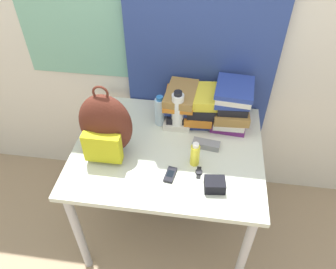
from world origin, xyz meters
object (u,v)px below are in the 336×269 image
(backpack, at_px, (105,127))
(cell_phone, at_px, (170,175))
(sunscreen_bottle, at_px, (195,155))
(book_stack_left, at_px, (180,104))
(sunglasses_case, at_px, (206,144))
(camera_pouch, at_px, (215,185))
(book_stack_center, at_px, (200,106))
(water_bottle, at_px, (160,111))
(wristwatch, at_px, (199,172))
(book_stack_right, at_px, (231,105))
(sports_bottle, at_px, (178,112))

(backpack, bearing_deg, cell_phone, -19.89)
(sunscreen_bottle, bearing_deg, book_stack_left, 108.08)
(book_stack_left, relative_size, sunglasses_case, 1.81)
(camera_pouch, bearing_deg, book_stack_left, 113.80)
(book_stack_center, bearing_deg, book_stack_left, -179.35)
(book_stack_left, bearing_deg, sunscreen_bottle, -71.92)
(backpack, relative_size, sunscreen_bottle, 2.93)
(book_stack_center, relative_size, water_bottle, 1.33)
(book_stack_left, xyz_separation_m, camera_pouch, (0.23, -0.53, -0.07))
(book_stack_left, xyz_separation_m, water_bottle, (-0.11, -0.07, -0.01))
(sunglasses_case, bearing_deg, wristwatch, -97.56)
(backpack, distance_m, book_stack_left, 0.50)
(water_bottle, bearing_deg, book_stack_center, 17.14)
(camera_pouch, distance_m, wristwatch, 0.13)
(sunglasses_case, bearing_deg, book_stack_center, 102.56)
(book_stack_right, height_order, sunscreen_bottle, book_stack_right)
(sports_bottle, xyz_separation_m, sunglasses_case, (0.18, -0.13, -0.11))
(book_stack_left, height_order, sunglasses_case, book_stack_left)
(sunglasses_case, bearing_deg, backpack, -168.49)
(camera_pouch, bearing_deg, sports_bottle, 119.01)
(camera_pouch, relative_size, wristwatch, 1.36)
(book_stack_left, distance_m, wristwatch, 0.47)
(water_bottle, bearing_deg, sports_bottle, -16.02)
(cell_phone, relative_size, sunglasses_case, 0.67)
(sports_bottle, relative_size, camera_pouch, 2.41)
(book_stack_right, distance_m, camera_pouch, 0.54)
(book_stack_center, distance_m, water_bottle, 0.24)
(sports_bottle, height_order, sunscreen_bottle, sports_bottle)
(book_stack_center, bearing_deg, sports_bottle, -140.66)
(sunscreen_bottle, distance_m, cell_phone, 0.17)
(camera_pouch, bearing_deg, cell_phone, 167.03)
(book_stack_right, distance_m, water_bottle, 0.42)
(sunscreen_bottle, relative_size, sunglasses_case, 0.93)
(book_stack_left, xyz_separation_m, cell_phone, (0.01, -0.47, -0.10))
(book_stack_right, xyz_separation_m, sports_bottle, (-0.30, -0.10, -0.00))
(backpack, height_order, camera_pouch, backpack)
(book_stack_left, relative_size, cell_phone, 2.69)
(backpack, xyz_separation_m, sports_bottle, (0.35, 0.24, -0.05))
(cell_phone, relative_size, camera_pouch, 0.96)
(water_bottle, bearing_deg, wristwatch, -54.34)
(book_stack_left, bearing_deg, book_stack_center, 0.65)
(book_stack_left, height_order, sunscreen_bottle, book_stack_left)
(backpack, relative_size, sports_bottle, 1.61)
(sports_bottle, height_order, cell_phone, sports_bottle)
(camera_pouch, height_order, wristwatch, camera_pouch)
(water_bottle, distance_m, wristwatch, 0.46)
(cell_phone, bearing_deg, water_bottle, 106.12)
(book_stack_center, bearing_deg, sunscreen_bottle, -90.28)
(book_stack_right, bearing_deg, sunglasses_case, -117.72)
(book_stack_center, relative_size, wristwatch, 3.27)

